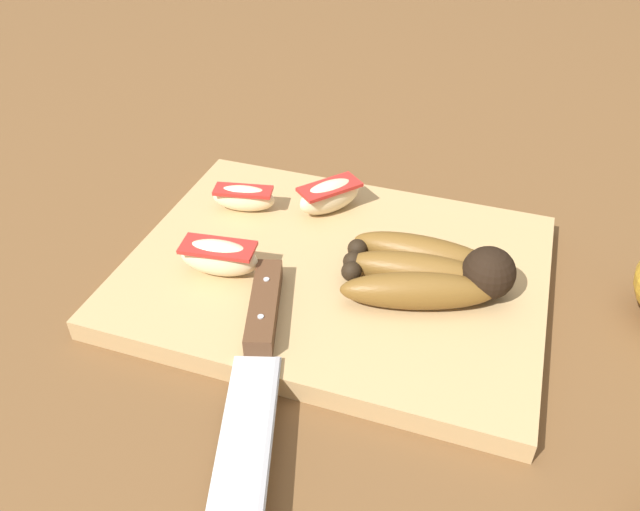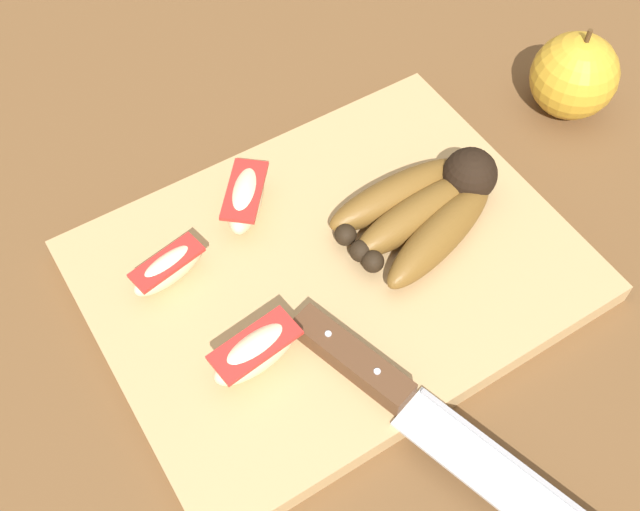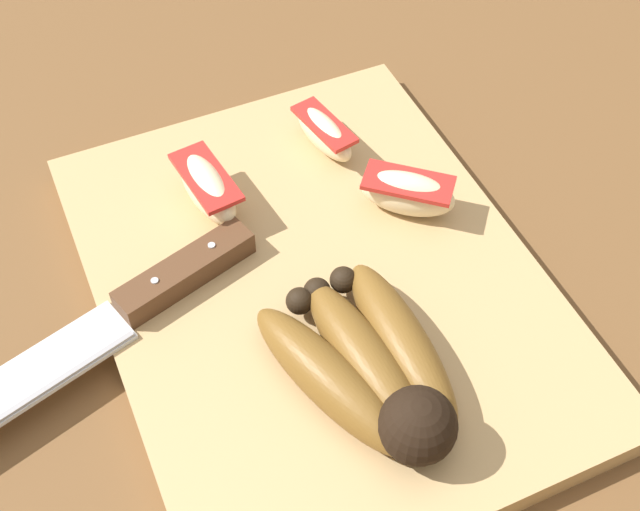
{
  "view_description": "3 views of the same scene",
  "coord_description": "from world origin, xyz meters",
  "px_view_note": "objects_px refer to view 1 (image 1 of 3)",
  "views": [
    {
      "loc": [
        0.14,
        -0.43,
        0.38
      ],
      "look_at": [
        0.01,
        -0.03,
        0.04
      ],
      "focal_mm": 35.25,
      "sensor_mm": 36.0,
      "label": 1
    },
    {
      "loc": [
        -0.17,
        -0.29,
        0.53
      ],
      "look_at": [
        0.01,
        -0.0,
        0.03
      ],
      "focal_mm": 43.24,
      "sensor_mm": 36.0,
      "label": 2
    },
    {
      "loc": [
        0.33,
        -0.15,
        0.47
      ],
      "look_at": [
        0.02,
        -0.01,
        0.04
      ],
      "focal_mm": 47.74,
      "sensor_mm": 36.0,
      "label": 3
    }
  ],
  "objects_px": {
    "chefs_knife": "(258,352)",
    "apple_wedge_middle": "(244,197)",
    "banana_bunch": "(431,271)",
    "apple_wedge_near": "(330,196)",
    "apple_wedge_far": "(219,257)"
  },
  "relations": [
    {
      "from": "banana_bunch",
      "to": "apple_wedge_far",
      "type": "relative_size",
      "value": 2.01
    },
    {
      "from": "banana_bunch",
      "to": "apple_wedge_near",
      "type": "distance_m",
      "value": 0.15
    },
    {
      "from": "chefs_knife",
      "to": "apple_wedge_near",
      "type": "xyz_separation_m",
      "value": [
        -0.01,
        0.21,
        0.01
      ]
    },
    {
      "from": "apple_wedge_far",
      "to": "apple_wedge_middle",
      "type": "bearing_deg",
      "value": 102.04
    },
    {
      "from": "chefs_knife",
      "to": "apple_wedge_near",
      "type": "distance_m",
      "value": 0.21
    },
    {
      "from": "banana_bunch",
      "to": "apple_wedge_far",
      "type": "xyz_separation_m",
      "value": [
        -0.18,
        -0.04,
        0.0
      ]
    },
    {
      "from": "apple_wedge_near",
      "to": "chefs_knife",
      "type": "bearing_deg",
      "value": -87.0
    },
    {
      "from": "apple_wedge_middle",
      "to": "apple_wedge_near",
      "type": "bearing_deg",
      "value": 18.05
    },
    {
      "from": "banana_bunch",
      "to": "apple_wedge_middle",
      "type": "bearing_deg",
      "value": 163.81
    },
    {
      "from": "banana_bunch",
      "to": "chefs_knife",
      "type": "relative_size",
      "value": 0.53
    },
    {
      "from": "banana_bunch",
      "to": "apple_wedge_near",
      "type": "bearing_deg",
      "value": 144.33
    },
    {
      "from": "chefs_knife",
      "to": "apple_wedge_middle",
      "type": "height_order",
      "value": "apple_wedge_middle"
    },
    {
      "from": "apple_wedge_middle",
      "to": "apple_wedge_far",
      "type": "bearing_deg",
      "value": -77.96
    },
    {
      "from": "banana_bunch",
      "to": "chefs_knife",
      "type": "bearing_deg",
      "value": -130.99
    },
    {
      "from": "chefs_knife",
      "to": "apple_wedge_middle",
      "type": "distance_m",
      "value": 0.2
    }
  ]
}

